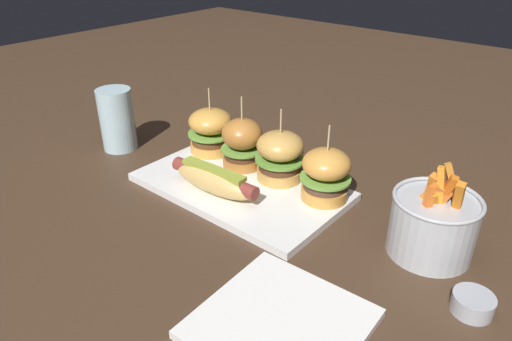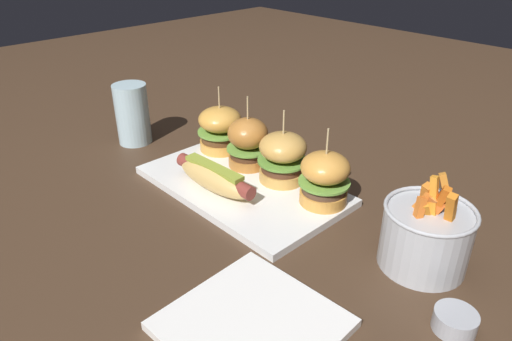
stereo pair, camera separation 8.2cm
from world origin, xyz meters
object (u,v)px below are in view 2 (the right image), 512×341
(sauce_ramekin, at_px, (455,321))
(fries_bucket, at_px, (426,235))
(platter_main, at_px, (242,186))
(slider_center_left, at_px, (248,142))
(water_glass, at_px, (132,114))
(hot_dog, at_px, (214,177))
(side_plate, at_px, (252,324))
(slider_far_right, at_px, (325,178))
(slider_center_right, at_px, (283,157))
(slider_far_left, at_px, (220,128))

(sauce_ramekin, bearing_deg, fries_bucket, 137.28)
(platter_main, bearing_deg, sauce_ramekin, -5.24)
(platter_main, distance_m, sauce_ramekin, 0.43)
(fries_bucket, xyz_separation_m, sauce_ramekin, (0.09, -0.08, -0.04))
(slider_center_left, height_order, fries_bucket, slider_center_left)
(water_glass, bearing_deg, hot_dog, -3.59)
(platter_main, distance_m, slider_center_left, 0.09)
(hot_dog, relative_size, side_plate, 0.98)
(slider_far_right, relative_size, fries_bucket, 0.95)
(slider_far_right, xyz_separation_m, sauce_ramekin, (0.29, -0.10, -0.05))
(sauce_ramekin, relative_size, water_glass, 0.39)
(slider_center_right, relative_size, side_plate, 0.72)
(slider_center_left, distance_m, fries_bucket, 0.39)
(sauce_ramekin, bearing_deg, slider_far_left, 169.60)
(slider_far_right, height_order, water_glass, slider_far_right)
(slider_center_right, bearing_deg, platter_main, -124.90)
(platter_main, height_order, slider_center_right, slider_center_right)
(platter_main, xyz_separation_m, side_plate, (0.26, -0.22, -0.00))
(side_plate, bearing_deg, slider_center_right, 127.57)
(hot_dog, relative_size, slider_far_left, 1.36)
(slider_center_right, distance_m, slider_far_right, 0.10)
(hot_dog, distance_m, fries_bucket, 0.37)
(water_glass, bearing_deg, platter_main, 5.75)
(water_glass, bearing_deg, slider_center_left, 17.70)
(slider_center_right, bearing_deg, slider_center_left, -176.21)
(slider_far_left, relative_size, slider_far_right, 1.00)
(slider_far_right, bearing_deg, slider_far_left, 178.23)
(slider_center_left, relative_size, water_glass, 1.07)
(sauce_ramekin, bearing_deg, slider_center_right, 165.25)
(fries_bucket, distance_m, sauce_ramekin, 0.13)
(platter_main, bearing_deg, slider_far_left, 154.85)
(slider_center_left, height_order, slider_far_right, slider_center_left)
(sauce_ramekin, xyz_separation_m, water_glass, (-0.76, 0.01, 0.05))
(hot_dog, xyz_separation_m, sauce_ramekin, (0.45, 0.01, -0.03))
(hot_dog, relative_size, slider_far_right, 1.36)
(platter_main, xyz_separation_m, fries_bucket, (0.34, 0.04, 0.04))
(platter_main, relative_size, sauce_ramekin, 7.22)
(sauce_ramekin, height_order, side_plate, sauce_ramekin)
(hot_dog, xyz_separation_m, slider_far_right, (0.16, 0.11, 0.02))
(slider_far_left, distance_m, sauce_ramekin, 0.58)
(fries_bucket, bearing_deg, water_glass, -173.35)
(slider_center_left, relative_size, side_plate, 0.75)
(side_plate, bearing_deg, water_glass, 162.37)
(slider_center_left, relative_size, slider_far_right, 1.04)
(fries_bucket, height_order, side_plate, fries_bucket)
(slider_center_left, distance_m, slider_center_right, 0.09)
(slider_far_left, distance_m, side_plate, 0.49)
(hot_dog, height_order, fries_bucket, fries_bucket)
(slider_far_left, xyz_separation_m, slider_far_right, (0.29, -0.01, -0.00))
(hot_dog, bearing_deg, sauce_ramekin, 1.59)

